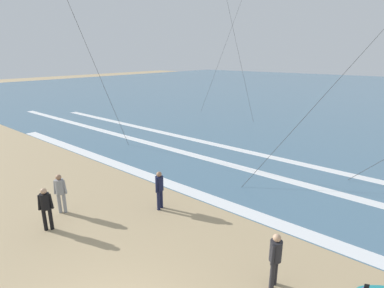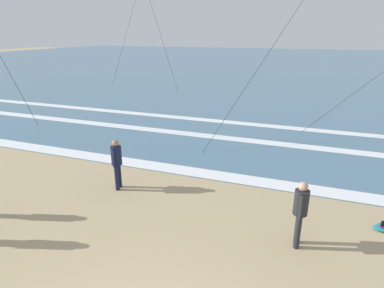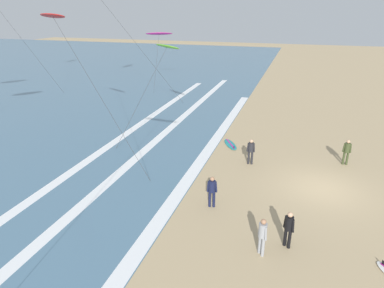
{
  "view_description": "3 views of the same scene",
  "coord_description": "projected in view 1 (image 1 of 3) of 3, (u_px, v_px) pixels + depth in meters",
  "views": [
    {
      "loc": [
        4.51,
        -2.37,
        6.0
      ],
      "look_at": [
        -2.01,
        5.45,
        2.94
      ],
      "focal_mm": 28.15,
      "sensor_mm": 36.0,
      "label": 1
    },
    {
      "loc": [
        1.79,
        -2.48,
        4.64
      ],
      "look_at": [
        -1.69,
        6.99,
        1.09
      ],
      "focal_mm": 29.89,
      "sensor_mm": 36.0,
      "label": 2
    },
    {
      "loc": [
        -17.11,
        1.85,
        8.88
      ],
      "look_at": [
        -0.15,
        7.21,
        1.73
      ],
      "focal_mm": 31.72,
      "sensor_mm": 36.0,
      "label": 3
    }
  ],
  "objects": [
    {
      "name": "wave_foam_shoreline",
      "position": [
        241.0,
        210.0,
        11.99
      ],
      "size": [
        38.45,
        0.72,
        0.01
      ],
      "primitive_type": "cube",
      "color": "white",
      "rests_on": "ocean_surface"
    },
    {
      "name": "wave_foam_outer_break",
      "position": [
        304.0,
        165.0,
        16.95
      ],
      "size": [
        49.65,
        0.63,
        0.01
      ],
      "primitive_type": "cube",
      "color": "white",
      "rests_on": "ocean_surface"
    },
    {
      "name": "surfer_left_near",
      "position": [
        159.0,
        187.0,
        11.88
      ],
      "size": [
        0.32,
        0.52,
        1.6
      ],
      "color": "#141938",
      "rests_on": "ground"
    },
    {
      "name": "wave_foam_mid_break",
      "position": [
        271.0,
        176.0,
        15.37
      ],
      "size": [
        56.71,
        0.62,
        0.01
      ],
      "primitive_type": "cube",
      "color": "white",
      "rests_on": "ocean_surface"
    },
    {
      "name": "surfer_background_far",
      "position": [
        275.0,
        256.0,
        7.82
      ],
      "size": [
        0.32,
        0.51,
        1.6
      ],
      "color": "#232328",
      "rests_on": "ground"
    },
    {
      "name": "surfer_left_far",
      "position": [
        60.0,
        190.0,
        11.59
      ],
      "size": [
        0.43,
        0.41,
        1.6
      ],
      "color": "gray",
      "rests_on": "ground"
    },
    {
      "name": "surfer_foreground_main",
      "position": [
        46.0,
        205.0,
        10.44
      ],
      "size": [
        0.36,
        0.47,
        1.6
      ],
      "color": "black",
      "rests_on": "ground"
    }
  ]
}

